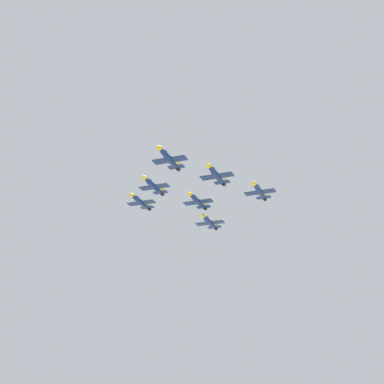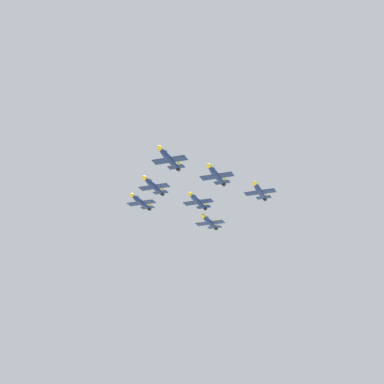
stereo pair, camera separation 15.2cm
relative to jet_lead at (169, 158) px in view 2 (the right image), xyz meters
The scene contains 7 objects.
jet_lead is the anchor object (origin of this frame).
jet_left_wingman 17.90m from the jet_lead, 51.51° to the right, with size 18.56×11.71×3.93m.
jet_right_wingman 17.97m from the jet_lead, 29.21° to the left, with size 17.81×11.20×3.76m.
jet_left_outer 35.86m from the jet_lead, 51.51° to the right, with size 17.86×11.27×3.78m.
jet_right_outer 35.67m from the jet_lead, 29.21° to the left, with size 17.94×11.28×3.79m.
jet_slot_rear 27.56m from the jet_lead, 11.15° to the right, with size 17.86×11.30×3.78m.
jet_trailing 41.59m from the jet_lead, 11.15° to the right, with size 18.33×11.53×3.87m.
Camera 2 is at (-168.07, -57.78, 80.23)m, focal length 46.97 mm.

